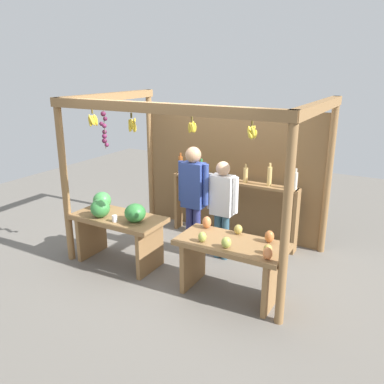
# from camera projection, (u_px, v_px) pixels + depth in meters

# --- Properties ---
(ground_plane) EXTENTS (12.00, 12.00, 0.00)m
(ground_plane) POSITION_uv_depth(u_px,v_px,m) (199.00, 255.00, 6.07)
(ground_plane) COLOR slate
(ground_plane) RESTS_ON ground
(market_stall) EXTENTS (3.28, 2.18, 2.33)m
(market_stall) POSITION_uv_depth(u_px,v_px,m) (214.00, 160.00, 6.05)
(market_stall) COLOR olive
(market_stall) RESTS_ON ground
(fruit_counter_left) EXTENTS (1.33, 0.64, 0.97)m
(fruit_counter_left) POSITION_uv_depth(u_px,v_px,m) (117.00, 221.00, 5.64)
(fruit_counter_left) COLOR olive
(fruit_counter_left) RESTS_ON ground
(fruit_counter_right) EXTENTS (1.33, 0.64, 0.87)m
(fruit_counter_right) POSITION_uv_depth(u_px,v_px,m) (232.00, 255.00, 4.85)
(fruit_counter_right) COLOR olive
(fruit_counter_right) RESTS_ON ground
(bottle_shelf_unit) EXTENTS (2.10, 0.22, 1.35)m
(bottle_shelf_unit) POSITION_uv_depth(u_px,v_px,m) (233.00, 193.00, 6.38)
(bottle_shelf_unit) COLOR olive
(bottle_shelf_unit) RESTS_ON ground
(vendor_man) EXTENTS (0.48, 0.22, 1.66)m
(vendor_man) POSITION_uv_depth(u_px,v_px,m) (193.00, 192.00, 5.74)
(vendor_man) COLOR navy
(vendor_man) RESTS_ON ground
(vendor_woman) EXTENTS (0.48, 0.20, 1.47)m
(vendor_woman) POSITION_uv_depth(u_px,v_px,m) (222.00, 202.00, 5.72)
(vendor_woman) COLOR #325768
(vendor_woman) RESTS_ON ground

